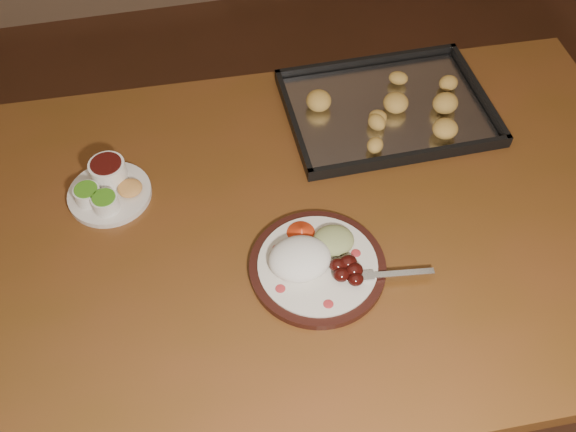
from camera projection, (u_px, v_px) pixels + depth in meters
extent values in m
cube|color=brown|center=(294.00, 230.00, 1.25)|extent=(1.53, 0.96, 0.04)
cylinder|color=#483115|center=(14.00, 238.00, 1.70)|extent=(0.07, 0.07, 0.71)
cylinder|color=#483115|center=(499.00, 169.00, 1.85)|extent=(0.07, 0.07, 0.71)
cylinder|color=black|center=(317.00, 267.00, 1.16)|extent=(0.25, 0.25, 0.01)
cylinder|color=silver|center=(318.00, 265.00, 1.16)|extent=(0.22, 0.22, 0.01)
ellipsoid|color=#B12A2F|center=(280.00, 289.00, 1.12)|extent=(0.02, 0.02, 0.00)
ellipsoid|color=#B12A2F|center=(328.00, 304.00, 1.10)|extent=(0.02, 0.02, 0.00)
ellipsoid|color=#B12A2F|center=(356.00, 253.00, 1.17)|extent=(0.02, 0.02, 0.00)
ellipsoid|color=#B12A2F|center=(277.00, 248.00, 1.17)|extent=(0.02, 0.02, 0.00)
ellipsoid|color=white|center=(300.00, 259.00, 1.14)|extent=(0.14, 0.14, 0.05)
ellipsoid|color=#400C09|center=(342.00, 275.00, 1.12)|extent=(0.03, 0.03, 0.02)
ellipsoid|color=#400C09|center=(354.00, 270.00, 1.13)|extent=(0.03, 0.03, 0.02)
ellipsoid|color=#400C09|center=(348.00, 263.00, 1.14)|extent=(0.03, 0.03, 0.02)
ellipsoid|color=#400C09|center=(356.00, 279.00, 1.12)|extent=(0.03, 0.03, 0.02)
ellipsoid|color=#400C09|center=(338.00, 265.00, 1.14)|extent=(0.03, 0.03, 0.02)
ellipsoid|color=tan|center=(333.00, 240.00, 1.18)|extent=(0.10, 0.10, 0.03)
cone|color=red|center=(301.00, 231.00, 1.19)|extent=(0.06, 0.06, 0.02)
cube|color=silver|center=(401.00, 273.00, 1.14)|extent=(0.12, 0.03, 0.00)
cube|color=silver|center=(365.00, 275.00, 1.13)|extent=(0.03, 0.02, 0.00)
cylinder|color=silver|center=(354.00, 280.00, 1.13)|extent=(0.03, 0.01, 0.00)
cylinder|color=silver|center=(354.00, 278.00, 1.13)|extent=(0.03, 0.01, 0.00)
cylinder|color=silver|center=(353.00, 275.00, 1.13)|extent=(0.03, 0.01, 0.00)
cylinder|color=silver|center=(353.00, 272.00, 1.14)|extent=(0.03, 0.01, 0.00)
cylinder|color=silver|center=(110.00, 194.00, 1.27)|extent=(0.16, 0.16, 0.01)
cylinder|color=white|center=(88.00, 195.00, 1.24)|extent=(0.05, 0.05, 0.03)
cylinder|color=#428A1B|center=(86.00, 189.00, 1.23)|extent=(0.05, 0.05, 0.00)
cylinder|color=white|center=(105.00, 203.00, 1.23)|extent=(0.05, 0.05, 0.03)
cylinder|color=#428A1B|center=(104.00, 198.00, 1.22)|extent=(0.05, 0.05, 0.00)
cylinder|color=white|center=(108.00, 171.00, 1.27)|extent=(0.07, 0.07, 0.04)
cylinder|color=#390C0A|center=(106.00, 164.00, 1.26)|extent=(0.06, 0.06, 0.00)
ellipsoid|color=#E08C4F|center=(130.00, 188.00, 1.26)|extent=(0.05, 0.05, 0.02)
cube|color=black|center=(387.00, 111.00, 1.42)|extent=(0.44, 0.32, 0.01)
cube|color=black|center=(367.00, 61.00, 1.50)|extent=(0.44, 0.01, 0.02)
cube|color=black|center=(412.00, 157.00, 1.32)|extent=(0.44, 0.01, 0.02)
cube|color=black|center=(479.00, 91.00, 1.44)|extent=(0.01, 0.32, 0.02)
cube|color=black|center=(293.00, 121.00, 1.38)|extent=(0.01, 0.32, 0.02)
cube|color=silver|center=(387.00, 109.00, 1.42)|extent=(0.41, 0.29, 0.00)
ellipsoid|color=gold|center=(412.00, 99.00, 1.41)|extent=(0.05, 0.05, 0.03)
ellipsoid|color=gold|center=(420.00, 83.00, 1.44)|extent=(0.07, 0.07, 0.03)
ellipsoid|color=gold|center=(380.00, 73.00, 1.46)|extent=(0.05, 0.06, 0.03)
ellipsoid|color=gold|center=(352.00, 93.00, 1.42)|extent=(0.06, 0.07, 0.03)
ellipsoid|color=gold|center=(345.00, 100.00, 1.41)|extent=(0.06, 0.06, 0.03)
ellipsoid|color=gold|center=(368.00, 110.00, 1.39)|extent=(0.06, 0.06, 0.03)
ellipsoid|color=gold|center=(371.00, 125.00, 1.36)|extent=(0.06, 0.07, 0.03)
ellipsoid|color=gold|center=(409.00, 132.00, 1.35)|extent=(0.05, 0.06, 0.03)
ellipsoid|color=gold|center=(439.00, 106.00, 1.39)|extent=(0.07, 0.07, 0.03)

